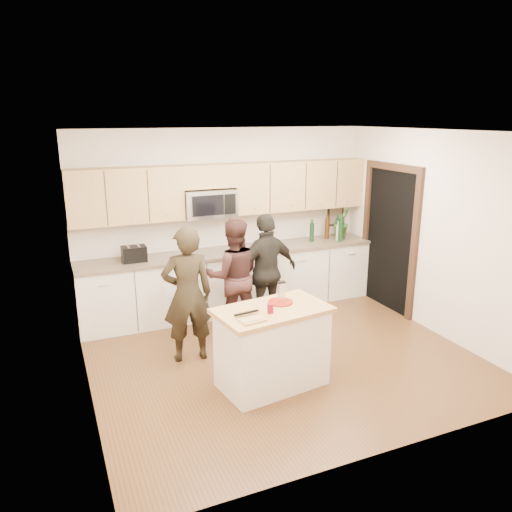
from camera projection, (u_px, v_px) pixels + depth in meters
name	position (u px, v px, depth m)	size (l,w,h in m)	color
floor	(281.00, 356.00, 6.16)	(4.50, 4.50, 0.00)	brown
room_shell	(283.00, 219.00, 5.69)	(4.52, 4.02, 2.71)	beige
back_cabinetry	(233.00, 280.00, 7.53)	(4.50, 0.66, 0.94)	silver
upper_cabinetry	(230.00, 188.00, 7.30)	(4.50, 0.33, 0.75)	tan
microwave	(209.00, 203.00, 7.18)	(0.76, 0.41, 0.40)	silver
doorway	(390.00, 234.00, 7.49)	(0.06, 1.25, 2.20)	black
framed_picture	(335.00, 214.00, 8.31)	(0.30, 0.03, 0.38)	black
dish_towel	(173.00, 270.00, 6.91)	(0.34, 0.60, 0.48)	white
island	(272.00, 347.00, 5.40)	(1.28, 0.86, 0.90)	silver
red_plate	(280.00, 302.00, 5.43)	(0.27, 0.27, 0.02)	maroon
box_grater	(281.00, 291.00, 5.41)	(0.08, 0.05, 0.23)	silver
drink_glass	(270.00, 308.00, 5.14)	(0.07, 0.07, 0.10)	maroon
cutting_board	(253.00, 320.00, 4.95)	(0.25, 0.16, 0.02)	#AD7848
tongs	(246.00, 313.00, 5.08)	(0.28, 0.03, 0.02)	black
knife	(252.00, 321.00, 4.89)	(0.19, 0.02, 0.01)	silver
toaster	(134.00, 254.00, 6.81)	(0.33, 0.22, 0.21)	black
bottle_cluster	(334.00, 228.00, 8.01)	(0.70, 0.34, 0.42)	black
orchid	(343.00, 222.00, 8.09)	(0.29, 0.23, 0.53)	#3C7D32
woman_left	(187.00, 295.00, 5.89)	(0.60, 0.40, 1.65)	black
woman_center	(233.00, 276.00, 6.69)	(0.77, 0.60, 1.57)	#341B1A
woman_right	(267.00, 272.00, 6.82)	(0.95, 0.39, 1.61)	black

